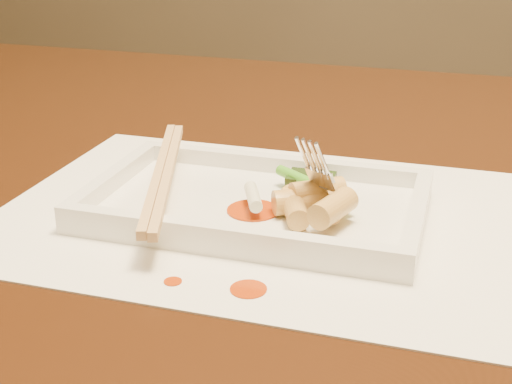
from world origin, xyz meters
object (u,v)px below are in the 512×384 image
(table, at_px, (242,263))
(plate_base, at_px, (256,208))
(fork, at_px, (353,114))
(chopstick_a, at_px, (159,172))
(placemat, at_px, (256,214))

(table, height_order, plate_base, plate_base)
(table, height_order, fork, fork)
(plate_base, relative_size, chopstick_a, 1.11)
(table, xyz_separation_m, fork, (0.11, -0.08, 0.18))
(table, distance_m, placemat, 0.15)
(placemat, xyz_separation_m, fork, (0.07, 0.02, 0.08))
(table, xyz_separation_m, placemat, (0.04, -0.10, 0.10))
(plate_base, distance_m, fork, 0.11)
(chopstick_a, bearing_deg, table, 68.96)
(table, relative_size, placemat, 3.50)
(chopstick_a, relative_size, fork, 1.68)
(fork, bearing_deg, table, 145.05)
(placemat, distance_m, fork, 0.11)
(plate_base, height_order, fork, fork)
(plate_base, xyz_separation_m, fork, (0.07, 0.02, 0.08))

